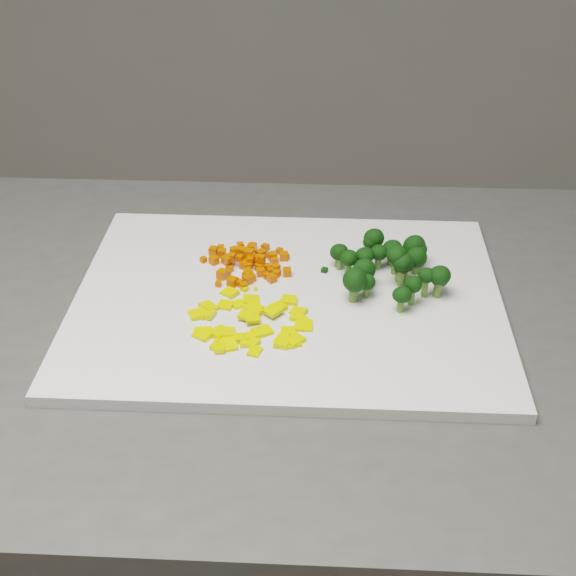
{
  "coord_description": "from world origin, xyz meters",
  "views": [
    {
      "loc": [
        -0.04,
        -0.74,
        1.41
      ],
      "look_at": [
        -0.06,
        0.01,
        0.92
      ],
      "focal_mm": 50.0,
      "sensor_mm": 36.0,
      "label": 1
    }
  ],
  "objects_px": {
    "cutting_board": "(288,300)",
    "broccoli_pile": "(388,258)",
    "carrot_pile": "(246,256)",
    "counter_block": "(302,574)",
    "pepper_pile": "(251,315)"
  },
  "relations": [
    {
      "from": "carrot_pile",
      "to": "broccoli_pile",
      "type": "xyz_separation_m",
      "value": [
        0.16,
        -0.03,
        0.01
      ]
    },
    {
      "from": "cutting_board",
      "to": "carrot_pile",
      "type": "height_order",
      "value": "carrot_pile"
    },
    {
      "from": "carrot_pile",
      "to": "broccoli_pile",
      "type": "distance_m",
      "value": 0.17
    },
    {
      "from": "counter_block",
      "to": "carrot_pile",
      "type": "relative_size",
      "value": 8.96
    },
    {
      "from": "counter_block",
      "to": "broccoli_pile",
      "type": "xyz_separation_m",
      "value": [
        0.09,
        0.05,
        0.49
      ]
    },
    {
      "from": "pepper_pile",
      "to": "cutting_board",
      "type": "bearing_deg",
      "value": 53.41
    },
    {
      "from": "cutting_board",
      "to": "counter_block",
      "type": "bearing_deg",
      "value": -44.1
    },
    {
      "from": "counter_block",
      "to": "broccoli_pile",
      "type": "distance_m",
      "value": 0.5
    },
    {
      "from": "pepper_pile",
      "to": "carrot_pile",
      "type": "bearing_deg",
      "value": 96.54
    },
    {
      "from": "counter_block",
      "to": "broccoli_pile",
      "type": "height_order",
      "value": "broccoli_pile"
    },
    {
      "from": "cutting_board",
      "to": "pepper_pile",
      "type": "relative_size",
      "value": 3.88
    },
    {
      "from": "cutting_board",
      "to": "broccoli_pile",
      "type": "bearing_deg",
      "value": 16.84
    },
    {
      "from": "broccoli_pile",
      "to": "carrot_pile",
      "type": "bearing_deg",
      "value": 171.05
    },
    {
      "from": "pepper_pile",
      "to": "broccoli_pile",
      "type": "bearing_deg",
      "value": 29.67
    },
    {
      "from": "carrot_pile",
      "to": "cutting_board",
      "type": "bearing_deg",
      "value": -49.32
    }
  ]
}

